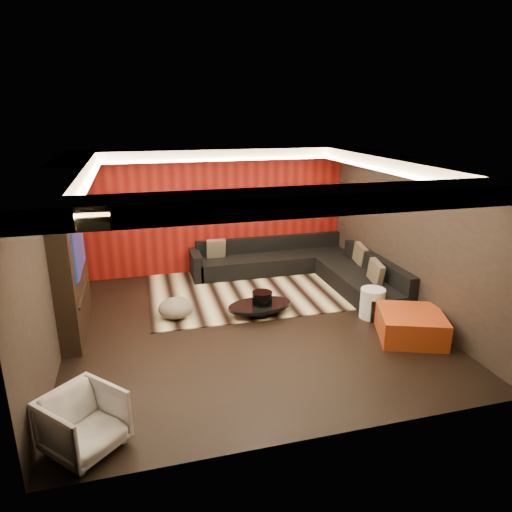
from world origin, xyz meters
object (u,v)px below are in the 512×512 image
object	(u,v)px
coffee_table	(260,309)
drum_stool	(262,303)
orange_ottoman	(411,325)
armchair	(84,423)
sectional_sofa	(304,268)
white_side_table	(372,303)

from	to	relation	value
coffee_table	drum_stool	bearing A→B (deg)	0.00
coffee_table	drum_stool	world-z (taller)	drum_stool
coffee_table	orange_ottoman	distance (m)	2.61
armchair	drum_stool	bearing A→B (deg)	2.79
sectional_sofa	orange_ottoman	bearing A→B (deg)	-76.65
coffee_table	white_side_table	world-z (taller)	white_side_table
white_side_table	armchair	xyz separation A→B (m)	(-4.69, -2.22, 0.07)
orange_ottoman	sectional_sofa	size ratio (longest dim) A/B	0.27
drum_stool	coffee_table	bearing A→B (deg)	180.00
coffee_table	white_side_table	bearing A→B (deg)	-17.52
coffee_table	white_side_table	xyz separation A→B (m)	(1.93, -0.61, 0.15)
drum_stool	armchair	bearing A→B (deg)	-134.86
white_side_table	sectional_sofa	world-z (taller)	sectional_sofa
armchair	sectional_sofa	world-z (taller)	sectional_sofa
white_side_table	coffee_table	bearing A→B (deg)	162.48
coffee_table	armchair	world-z (taller)	armchair
drum_stool	white_side_table	distance (m)	1.97
drum_stool	white_side_table	bearing A→B (deg)	-17.93
coffee_table	orange_ottoman	world-z (taller)	orange_ottoman
orange_ottoman	drum_stool	bearing A→B (deg)	145.04
orange_ottoman	sectional_sofa	world-z (taller)	sectional_sofa
armchair	sectional_sofa	xyz separation A→B (m)	(4.21, 4.36, -0.08)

